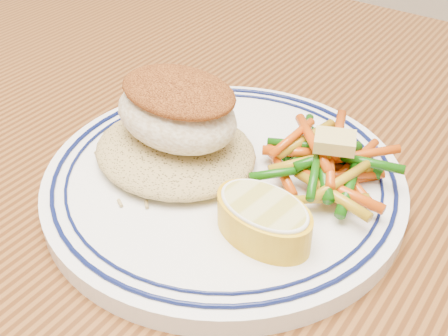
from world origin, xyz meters
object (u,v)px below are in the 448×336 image
(plate, at_px, (224,180))
(vegetable_pile, at_px, (326,163))
(lemon_wedge, at_px, (263,218))
(rice_pilaf, at_px, (175,148))
(fish_fillet, at_px, (177,109))

(plate, distance_m, vegetable_pile, 0.07)
(lemon_wedge, bearing_deg, rice_pilaf, 162.24)
(lemon_wedge, bearing_deg, vegetable_pile, 85.89)
(fish_fillet, relative_size, lemon_wedge, 1.43)
(vegetable_pile, bearing_deg, rice_pilaf, -156.08)
(fish_fillet, xyz_separation_m, lemon_wedge, (0.09, -0.04, -0.03))
(plate, height_order, rice_pilaf, rice_pilaf)
(rice_pilaf, bearing_deg, fish_fillet, 101.04)
(vegetable_pile, bearing_deg, plate, -148.99)
(rice_pilaf, bearing_deg, plate, 10.92)
(vegetable_pile, relative_size, lemon_wedge, 1.49)
(plate, distance_m, rice_pilaf, 0.04)
(rice_pilaf, bearing_deg, lemon_wedge, -17.76)
(plate, relative_size, vegetable_pile, 2.43)
(fish_fillet, relative_size, vegetable_pile, 0.96)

